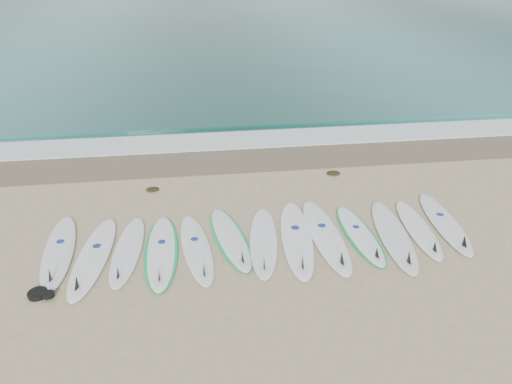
{
  "coord_description": "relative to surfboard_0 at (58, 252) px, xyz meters",
  "views": [
    {
      "loc": [
        -1.24,
        -8.18,
        5.29
      ],
      "look_at": [
        0.06,
        1.36,
        0.4
      ],
      "focal_mm": 35.0,
      "sensor_mm": 36.0,
      "label": 1
    }
  ],
  "objects": [
    {
      "name": "ocean",
      "position": [
        3.86,
        32.45,
        -0.04
      ],
      "size": [
        120.0,
        55.0,
        0.03
      ],
      "primitive_type": "cube",
      "color": "#225E58",
      "rests_on": "ground"
    },
    {
      "name": "surfboard_1",
      "position": [
        0.66,
        -0.27,
        0.0
      ],
      "size": [
        0.84,
        2.79,
        0.35
      ],
      "rotation": [
        0.0,
        0.0,
        -0.1
      ],
      "color": "white",
      "rests_on": "ground"
    },
    {
      "name": "surfboard_4",
      "position": [
        2.58,
        -0.24,
        -0.0
      ],
      "size": [
        0.82,
        2.58,
        0.32
      ],
      "rotation": [
        0.0,
        0.0,
        0.12
      ],
      "color": "white",
      "rests_on": "ground"
    },
    {
      "name": "surfboard_8",
      "position": [
        5.13,
        -0.13,
        0.0
      ],
      "size": [
        0.65,
        2.87,
        0.37
      ],
      "rotation": [
        0.0,
        0.0,
        0.02
      ],
      "color": "white",
      "rests_on": "ground"
    },
    {
      "name": "ground",
      "position": [
        3.86,
        -0.05,
        -0.06
      ],
      "size": [
        120.0,
        120.0,
        0.0
      ],
      "primitive_type": "plane",
      "color": "tan"
    },
    {
      "name": "seaweed_near",
      "position": [
        1.62,
        2.49,
        -0.03
      ],
      "size": [
        0.32,
        0.25,
        0.06
      ],
      "primitive_type": "ellipsoid",
      "color": "black",
      "rests_on": "ground"
    },
    {
      "name": "seaweed_far",
      "position": [
        6.09,
        2.81,
        -0.02
      ],
      "size": [
        0.35,
        0.27,
        0.07
      ],
      "primitive_type": "ellipsoid",
      "color": "black",
      "rests_on": "ground"
    },
    {
      "name": "surfboard_6",
      "position": [
        3.86,
        -0.15,
        -0.0
      ],
      "size": [
        0.88,
        2.65,
        0.33
      ],
      "rotation": [
        0.0,
        0.0,
        -0.13
      ],
      "color": "white",
      "rests_on": "ground"
    },
    {
      "name": "surfboard_10",
      "position": [
        6.45,
        -0.31,
        0.0
      ],
      "size": [
        0.89,
        2.82,
        0.35
      ],
      "rotation": [
        0.0,
        0.0,
        -0.12
      ],
      "color": "silver",
      "rests_on": "ground"
    },
    {
      "name": "surfboard_5",
      "position": [
        3.25,
        0.06,
        -0.01
      ],
      "size": [
        0.98,
        2.51,
        0.31
      ],
      "rotation": [
        0.0,
        0.0,
        0.16
      ],
      "color": "white",
      "rests_on": "ground"
    },
    {
      "name": "surfboard_7",
      "position": [
        4.53,
        -0.15,
        0.01
      ],
      "size": [
        0.92,
        2.96,
        0.37
      ],
      "rotation": [
        0.0,
        0.0,
        -0.11
      ],
      "color": "white",
      "rests_on": "ground"
    },
    {
      "name": "wet_sand_band",
      "position": [
        3.86,
        4.05,
        -0.05
      ],
      "size": [
        120.0,
        1.8,
        0.01
      ],
      "primitive_type": "cube",
      "color": "brown",
      "rests_on": "ground"
    },
    {
      "name": "foam_band",
      "position": [
        3.86,
        5.45,
        -0.04
      ],
      "size": [
        120.0,
        1.4,
        0.04
      ],
      "primitive_type": "cube",
      "color": "silver",
      "rests_on": "ground"
    },
    {
      "name": "wave_crest",
      "position": [
        3.86,
        6.95,
        -0.01
      ],
      "size": [
        120.0,
        1.0,
        0.1
      ],
      "primitive_type": "cube",
      "color": "#225E58",
      "rests_on": "ground"
    },
    {
      "name": "surfboard_0",
      "position": [
        0.0,
        0.0,
        0.0
      ],
      "size": [
        0.75,
        2.68,
        0.34
      ],
      "rotation": [
        0.0,
        0.0,
        0.08
      ],
      "color": "white",
      "rests_on": "ground"
    },
    {
      "name": "surfboard_2",
      "position": [
        1.28,
        -0.14,
        -0.0
      ],
      "size": [
        0.71,
        2.48,
        0.31
      ],
      "rotation": [
        0.0,
        0.0,
        -0.08
      ],
      "color": "white",
      "rests_on": "ground"
    },
    {
      "name": "leash_coil",
      "position": [
        -0.04,
        -1.22,
        -0.01
      ],
      "size": [
        0.46,
        0.36,
        0.11
      ],
      "color": "black",
      "rests_on": "ground"
    },
    {
      "name": "surfboard_12",
      "position": [
        7.69,
        0.02,
        -0.0
      ],
      "size": [
        0.77,
        2.63,
        0.33
      ],
      "rotation": [
        0.0,
        0.0,
        -0.09
      ],
      "color": "white",
      "rests_on": "ground"
    },
    {
      "name": "surfboard_9",
      "position": [
        5.81,
        -0.15,
        -0.01
      ],
      "size": [
        0.66,
        2.36,
        0.3
      ],
      "rotation": [
        0.0,
        0.0,
        0.04
      ],
      "color": "white",
      "rests_on": "ground"
    },
    {
      "name": "surfboard_11",
      "position": [
        7.05,
        -0.12,
        -0.01
      ],
      "size": [
        0.68,
        2.41,
        0.3
      ],
      "rotation": [
        0.0,
        0.0,
        -0.08
      ],
      "color": "white",
      "rests_on": "ground"
    },
    {
      "name": "surfboard_3",
      "position": [
        1.91,
        -0.22,
        -0.01
      ],
      "size": [
        0.62,
        2.59,
        0.33
      ],
      "rotation": [
        0.0,
        0.0,
        0.0
      ],
      "color": "white",
      "rests_on": "ground"
    }
  ]
}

